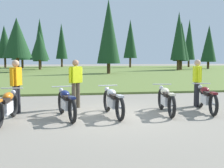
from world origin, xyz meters
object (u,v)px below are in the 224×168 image
object	(u,v)px
motorcycle_maroon	(206,98)
motorcycle_silver	(113,101)
rider_with_back_turned	(197,80)
motorcycle_navy	(66,103)
rider_checking_bike	(76,81)
rider_in_hivis_vest	(16,83)
motorcycle_orange	(7,106)
motorcycle_cream	(166,99)

from	to	relation	value
motorcycle_maroon	motorcycle_silver	bearing A→B (deg)	-176.87
motorcycle_silver	motorcycle_maroon	world-z (taller)	same
rider_with_back_turned	motorcycle_navy	bearing A→B (deg)	-165.63
motorcycle_navy	rider_checking_bike	bearing A→B (deg)	78.40
motorcycle_navy	rider_in_hivis_vest	world-z (taller)	rider_in_hivis_vest
motorcycle_orange	rider_checking_bike	distance (m)	2.71
motorcycle_navy	motorcycle_cream	bearing A→B (deg)	3.60
motorcycle_navy	rider_in_hivis_vest	bearing A→B (deg)	148.81
motorcycle_navy	rider_with_back_turned	world-z (taller)	rider_with_back_turned
motorcycle_cream	rider_checking_bike	xyz separation A→B (m)	(-2.75, 1.39, 0.51)
motorcycle_maroon	motorcycle_orange	bearing A→B (deg)	-175.18
motorcycle_silver	motorcycle_maroon	size ratio (longest dim) A/B	1.01
motorcycle_orange	motorcycle_navy	size ratio (longest dim) A/B	1.01
motorcycle_cream	rider_in_hivis_vest	distance (m)	4.69
motorcycle_maroon	rider_with_back_turned	bearing A→B (deg)	81.83
motorcycle_navy	rider_with_back_turned	size ratio (longest dim) A/B	1.24
rider_in_hivis_vest	rider_checking_bike	world-z (taller)	same
rider_checking_bike	rider_in_hivis_vest	bearing A→B (deg)	-160.35
rider_in_hivis_vest	motorcycle_navy	bearing A→B (deg)	-31.19
rider_checking_bike	rider_with_back_turned	world-z (taller)	same
motorcycle_cream	rider_checking_bike	size ratio (longest dim) A/B	1.26
motorcycle_navy	motorcycle_maroon	xyz separation A→B (m)	(4.45, 0.24, 0.00)
motorcycle_maroon	rider_checking_bike	xyz separation A→B (m)	(-4.12, 1.35, 0.51)
motorcycle_silver	motorcycle_navy	bearing A→B (deg)	-177.07
motorcycle_maroon	rider_with_back_turned	xyz separation A→B (m)	(0.13, 0.94, 0.51)
motorcycle_orange	motorcycle_silver	xyz separation A→B (m)	(2.95, 0.34, 0.00)
motorcycle_cream	rider_in_hivis_vest	xyz separation A→B (m)	(-4.60, 0.73, 0.51)
motorcycle_orange	rider_with_back_turned	bearing A→B (deg)	13.19
motorcycle_maroon	rider_checking_bike	size ratio (longest dim) A/B	1.25
motorcycle_navy	rider_checking_bike	distance (m)	1.70
motorcycle_silver	motorcycle_cream	world-z (taller)	same
rider_in_hivis_vest	rider_checking_bike	distance (m)	1.97
motorcycle_navy	rider_with_back_turned	xyz separation A→B (m)	(4.58, 1.17, 0.51)
rider_checking_bike	motorcycle_navy	bearing A→B (deg)	-101.60
motorcycle_cream	rider_in_hivis_vest	bearing A→B (deg)	170.98
rider_in_hivis_vest	rider_with_back_turned	bearing A→B (deg)	2.34
motorcycle_silver	rider_with_back_turned	xyz separation A→B (m)	(3.21, 1.10, 0.51)
rider_in_hivis_vest	motorcycle_maroon	bearing A→B (deg)	-6.55
motorcycle_navy	motorcycle_silver	world-z (taller)	same
rider_in_hivis_vest	motorcycle_cream	bearing A→B (deg)	-9.02
motorcycle_maroon	motorcycle_cream	bearing A→B (deg)	-178.13
motorcycle_silver	rider_in_hivis_vest	size ratio (longest dim) A/B	1.26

